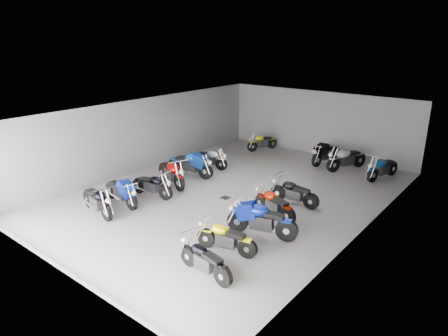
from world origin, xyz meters
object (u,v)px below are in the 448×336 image
at_px(motorcycle_right_b, 226,238).
at_px(motorcycle_right_c, 261,220).
at_px(motorcycle_left_a, 97,200).
at_px(motorcycle_right_e, 294,192).
at_px(motorcycle_back_e, 346,158).
at_px(drain_grate, 225,198).
at_px(motorcycle_back_d, 326,153).
at_px(motorcycle_left_f, 209,158).
at_px(motorcycle_left_b, 121,191).
at_px(motorcycle_left_e, 191,164).
at_px(motorcycle_back_b, 262,142).
at_px(motorcycle_right_d, 274,204).
at_px(motorcycle_left_c, 152,185).
at_px(motorcycle_right_a, 204,259).
at_px(motorcycle_left_d, 171,173).
at_px(motorcycle_back_f, 382,168).

height_order(motorcycle_right_b, motorcycle_right_c, motorcycle_right_c).
distance_m(motorcycle_left_a, motorcycle_right_e, 6.86).
distance_m(motorcycle_left_a, motorcycle_back_e, 10.90).
distance_m(drain_grate, motorcycle_back_d, 6.39).
relative_size(motorcycle_left_a, motorcycle_right_e, 1.08).
bearing_deg(motorcycle_left_f, motorcycle_left_b, -3.76).
distance_m(motorcycle_left_e, motorcycle_back_b, 5.36).
relative_size(motorcycle_back_b, motorcycle_back_d, 0.81).
xyz_separation_m(motorcycle_right_c, motorcycle_right_d, (-0.43, 1.41, -0.08)).
distance_m(drain_grate, motorcycle_back_b, 6.84).
relative_size(motorcycle_left_e, motorcycle_right_e, 1.18).
xyz_separation_m(motorcycle_right_e, motorcycle_back_d, (-1.24, 5.21, 0.07)).
bearing_deg(motorcycle_back_d, drain_grate, 87.06).
xyz_separation_m(motorcycle_left_f, motorcycle_right_d, (5.05, -2.55, 0.00)).
distance_m(motorcycle_left_c, motorcycle_back_e, 8.81).
relative_size(motorcycle_left_b, motorcycle_back_e, 0.98).
bearing_deg(motorcycle_back_d, motorcycle_left_f, 52.43).
distance_m(motorcycle_left_c, motorcycle_right_a, 5.65).
height_order(motorcycle_left_e, motorcycle_back_b, motorcycle_left_e).
distance_m(motorcycle_left_b, motorcycle_back_e, 10.00).
bearing_deg(motorcycle_left_c, motorcycle_back_d, 150.76).
bearing_deg(motorcycle_right_a, motorcycle_left_b, 80.60).
relative_size(motorcycle_left_d, motorcycle_left_f, 1.12).
distance_m(motorcycle_right_a, motorcycle_back_e, 10.32).
bearing_deg(motorcycle_right_b, motorcycle_left_b, 75.60).
xyz_separation_m(motorcycle_left_f, motorcycle_back_f, (6.65, 3.48, 0.03)).
xyz_separation_m(motorcycle_left_b, motorcycle_back_e, (4.72, 8.81, 0.04)).
bearing_deg(motorcycle_right_e, drain_grate, 113.41).
xyz_separation_m(motorcycle_right_b, motorcycle_back_b, (-5.05, 9.38, -0.00)).
bearing_deg(motorcycle_right_d, motorcycle_left_e, 91.33).
bearing_deg(motorcycle_right_e, motorcycle_back_f, -20.35).
relative_size(motorcycle_left_d, motorcycle_right_a, 1.16).
bearing_deg(motorcycle_left_e, motorcycle_right_e, 81.45).
bearing_deg(motorcycle_left_e, motorcycle_back_e, 126.21).
bearing_deg(motorcycle_left_d, motorcycle_left_b, 19.41).
height_order(motorcycle_left_d, motorcycle_left_f, motorcycle_left_d).
xyz_separation_m(motorcycle_left_b, motorcycle_right_d, (4.81, 2.56, -0.04)).
xyz_separation_m(drain_grate, motorcycle_left_b, (-2.55, -2.79, 0.50)).
relative_size(motorcycle_left_c, motorcycle_left_d, 0.89).
xyz_separation_m(drain_grate, motorcycle_back_e, (2.17, 6.02, 0.53)).
height_order(motorcycle_right_c, motorcycle_back_e, motorcycle_back_e).
bearing_deg(motorcycle_back_b, motorcycle_right_d, 147.16).
bearing_deg(motorcycle_right_b, motorcycle_right_c, -20.40).
bearing_deg(motorcycle_right_c, motorcycle_right_b, 154.70).
bearing_deg(motorcycle_left_f, motorcycle_right_e, 69.79).
relative_size(motorcycle_left_e, motorcycle_back_b, 1.26).
height_order(motorcycle_right_a, motorcycle_right_e, motorcycle_right_e).
bearing_deg(motorcycle_left_b, motorcycle_back_d, 167.04).
bearing_deg(motorcycle_left_c, motorcycle_left_a, -14.08).
xyz_separation_m(motorcycle_right_a, motorcycle_back_b, (-5.34, 10.61, 0.00)).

